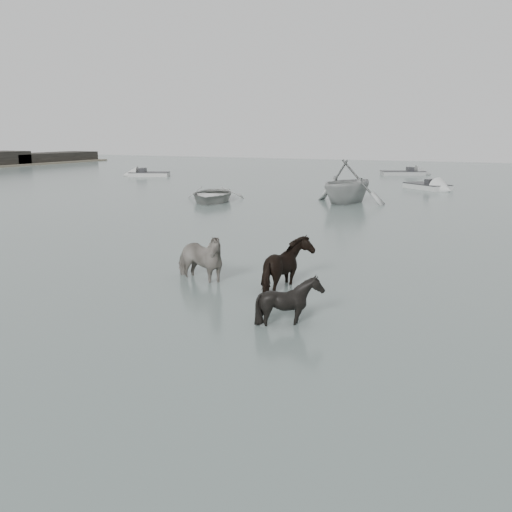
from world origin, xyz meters
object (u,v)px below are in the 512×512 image
at_px(pony_pinto, 198,251).
at_px(rowboat_lead, 212,193).
at_px(pony_dark, 289,258).
at_px(pony_black, 290,295).

relative_size(pony_pinto, rowboat_lead, 0.41).
bearing_deg(pony_pinto, pony_dark, -67.33).
xyz_separation_m(pony_pinto, pony_dark, (2.49, 0.34, -0.02)).
relative_size(pony_dark, pony_black, 1.27).
bearing_deg(pony_black, pony_pinto, 67.46).
distance_m(pony_black, rowboat_lead, 21.92).
relative_size(pony_black, rowboat_lead, 0.27).
relative_size(pony_pinto, pony_dark, 1.21).
bearing_deg(pony_dark, pony_pinto, 76.92).
bearing_deg(pony_pinto, pony_black, -107.65).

